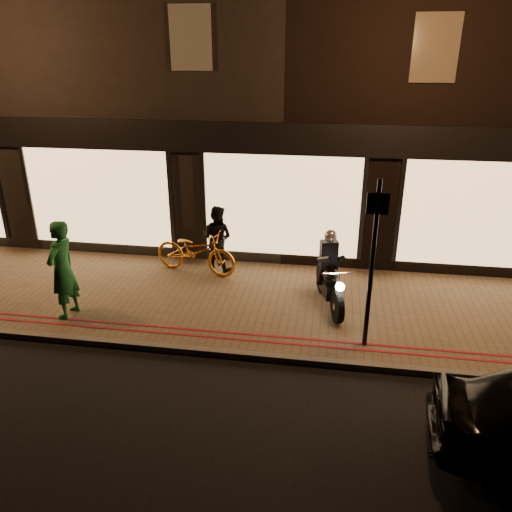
{
  "coord_description": "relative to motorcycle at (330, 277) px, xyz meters",
  "views": [
    {
      "loc": [
        1.17,
        -7.16,
        4.96
      ],
      "look_at": [
        -0.3,
        2.06,
        1.1
      ],
      "focal_mm": 35.0,
      "sensor_mm": 36.0,
      "label": 1
    }
  ],
  "objects": [
    {
      "name": "person_green",
      "position": [
        -5.04,
        -1.24,
        0.36
      ],
      "size": [
        0.54,
        0.76,
        1.95
      ],
      "primitive_type": "imported",
      "rotation": [
        0.0,
        0.0,
        -1.69
      ],
      "color": "#1C6931",
      "rests_on": "sidewalk"
    },
    {
      "name": "sidewalk",
      "position": [
        -1.2,
        -0.05,
        -0.67
      ],
      "size": [
        50.0,
        4.0,
        0.12
      ],
      "primitive_type": "cube",
      "color": "brown",
      "rests_on": "ground"
    },
    {
      "name": "person_dark",
      "position": [
        -2.65,
        1.44,
        0.16
      ],
      "size": [
        0.88,
        0.76,
        1.55
      ],
      "primitive_type": "imported",
      "rotation": [
        0.0,
        0.0,
        2.88
      ],
      "color": "black",
      "rests_on": "sidewalk"
    },
    {
      "name": "bicycle_gold",
      "position": [
        -3.1,
        1.14,
        -0.08
      ],
      "size": [
        2.13,
        1.14,
        1.06
      ],
      "primitive_type": "imported",
      "rotation": [
        0.0,
        0.0,
        1.34
      ],
      "color": "orange",
      "rests_on": "sidewalk"
    },
    {
      "name": "sign_post",
      "position": [
        0.68,
        -1.42,
        1.06
      ],
      "size": [
        0.35,
        0.08,
        3.0
      ],
      "rotation": [
        0.0,
        0.0,
        -0.01
      ],
      "color": "black",
      "rests_on": "sidewalk"
    },
    {
      "name": "motorcycle",
      "position": [
        0.0,
        0.0,
        0.0
      ],
      "size": [
        0.73,
        1.91,
        1.59
      ],
      "rotation": [
        0.0,
        0.0,
        0.26
      ],
      "color": "black",
      "rests_on": "sidewalk"
    },
    {
      "name": "ground",
      "position": [
        -1.2,
        -2.05,
        -0.73
      ],
      "size": [
        90.0,
        90.0,
        0.0
      ],
      "primitive_type": "plane",
      "color": "black",
      "rests_on": "ground"
    },
    {
      "name": "red_kerb_lines",
      "position": [
        -1.2,
        -1.5,
        -0.61
      ],
      "size": [
        50.0,
        0.26,
        0.01
      ],
      "color": "maroon",
      "rests_on": "sidewalk"
    },
    {
      "name": "kerb_stone",
      "position": [
        -1.2,
        -2.0,
        -0.67
      ],
      "size": [
        50.0,
        0.14,
        0.12
      ],
      "primitive_type": "cube",
      "color": "#59544C",
      "rests_on": "ground"
    },
    {
      "name": "building_row",
      "position": [
        -1.2,
        6.94,
        3.51
      ],
      "size": [
        48.0,
        10.11,
        8.5
      ],
      "color": "black",
      "rests_on": "ground"
    }
  ]
}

